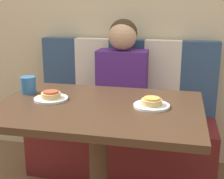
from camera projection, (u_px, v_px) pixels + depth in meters
booth_seat at (122, 144)px, 2.36m from camera, size 1.35×0.49×0.42m
booth_backrest at (127, 75)px, 2.41m from camera, size 1.35×0.10×0.56m
dining_table at (98, 122)px, 1.62m from camera, size 1.06×0.74×0.74m
person at (122, 70)px, 2.21m from camera, size 0.35×0.22×0.72m
plate_left at (51, 99)px, 1.68m from camera, size 0.18×0.18×0.01m
plate_right at (151, 106)px, 1.57m from camera, size 0.18×0.18×0.01m
pizza_left at (51, 95)px, 1.67m from camera, size 0.10×0.10×0.04m
pizza_right at (152, 101)px, 1.56m from camera, size 0.10×0.10×0.04m
drinking_cup at (28, 85)px, 1.80m from camera, size 0.09×0.09×0.10m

